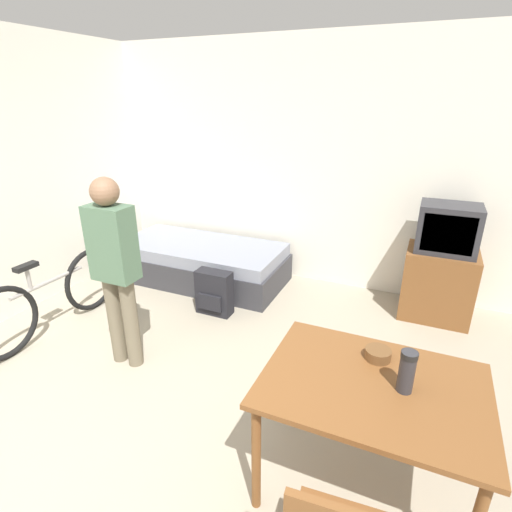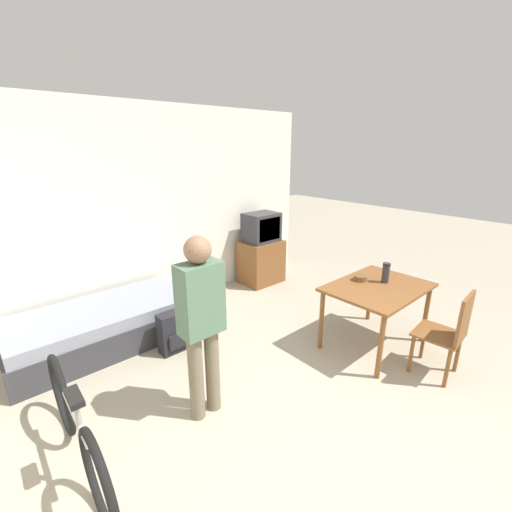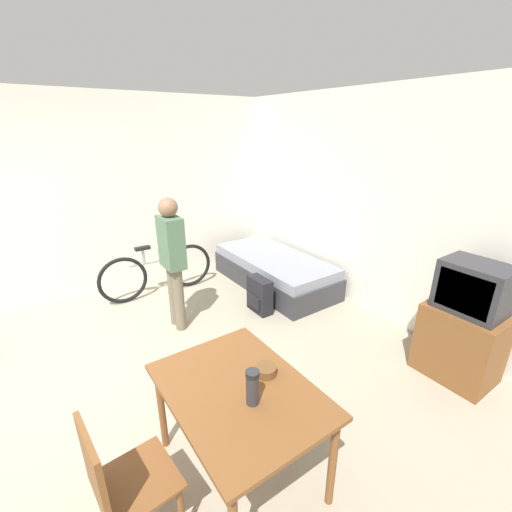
{
  "view_description": "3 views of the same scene",
  "coord_description": "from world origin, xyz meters",
  "px_view_note": "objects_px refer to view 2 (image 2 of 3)",
  "views": [
    {
      "loc": [
        1.48,
        -0.66,
        2.09
      ],
      "look_at": [
        0.29,
        2.06,
        0.89
      ],
      "focal_mm": 28.0,
      "sensor_mm": 36.0,
      "label": 1
    },
    {
      "loc": [
        -1.9,
        -0.58,
        2.18
      ],
      "look_at": [
        0.41,
        2.02,
        1.05
      ],
      "focal_mm": 24.0,
      "sensor_mm": 36.0,
      "label": 2
    },
    {
      "loc": [
        2.83,
        0.21,
        2.26
      ],
      "look_at": [
        0.18,
        2.05,
        1.03
      ],
      "focal_mm": 24.0,
      "sensor_mm": 36.0,
      "label": 3
    }
  ],
  "objects_px": {
    "wooden_chair": "(450,331)",
    "thermos_flask": "(386,272)",
    "bicycle": "(77,431)",
    "backpack": "(175,331)",
    "mate_bowl": "(360,278)",
    "tv": "(261,251)",
    "dining_table": "(377,293)",
    "daybed": "(105,326)",
    "person_standing": "(201,318)"
  },
  "relations": [
    {
      "from": "bicycle",
      "to": "mate_bowl",
      "type": "relative_size",
      "value": 11.24
    },
    {
      "from": "backpack",
      "to": "daybed",
      "type": "bearing_deg",
      "value": 129.41
    },
    {
      "from": "wooden_chair",
      "to": "thermos_flask",
      "type": "bearing_deg",
      "value": 79.88
    },
    {
      "from": "person_standing",
      "to": "tv",
      "type": "bearing_deg",
      "value": 38.43
    },
    {
      "from": "wooden_chair",
      "to": "thermos_flask",
      "type": "height_order",
      "value": "thermos_flask"
    },
    {
      "from": "daybed",
      "to": "bicycle",
      "type": "xyz_separation_m",
      "value": [
        -0.69,
        -1.54,
        0.11
      ]
    },
    {
      "from": "bicycle",
      "to": "thermos_flask",
      "type": "bearing_deg",
      "value": -9.06
    },
    {
      "from": "person_standing",
      "to": "backpack",
      "type": "relative_size",
      "value": 3.37
    },
    {
      "from": "daybed",
      "to": "thermos_flask",
      "type": "height_order",
      "value": "thermos_flask"
    },
    {
      "from": "wooden_chair",
      "to": "backpack",
      "type": "bearing_deg",
      "value": 128.95
    },
    {
      "from": "mate_bowl",
      "to": "person_standing",
      "type": "bearing_deg",
      "value": 175.18
    },
    {
      "from": "dining_table",
      "to": "wooden_chair",
      "type": "distance_m",
      "value": 0.77
    },
    {
      "from": "dining_table",
      "to": "backpack",
      "type": "distance_m",
      "value": 2.25
    },
    {
      "from": "daybed",
      "to": "mate_bowl",
      "type": "distance_m",
      "value": 2.95
    },
    {
      "from": "mate_bowl",
      "to": "backpack",
      "type": "distance_m",
      "value": 2.14
    },
    {
      "from": "dining_table",
      "to": "bicycle",
      "type": "xyz_separation_m",
      "value": [
        -2.96,
        0.5,
        -0.3
      ]
    },
    {
      "from": "tv",
      "to": "dining_table",
      "type": "relative_size",
      "value": 1.03
    },
    {
      "from": "wooden_chair",
      "to": "thermos_flask",
      "type": "xyz_separation_m",
      "value": [
        0.14,
        0.77,
        0.35
      ]
    },
    {
      "from": "backpack",
      "to": "person_standing",
      "type": "bearing_deg",
      "value": -105.44
    },
    {
      "from": "daybed",
      "to": "person_standing",
      "type": "bearing_deg",
      "value": -81.05
    },
    {
      "from": "bicycle",
      "to": "mate_bowl",
      "type": "distance_m",
      "value": 2.99
    },
    {
      "from": "bicycle",
      "to": "person_standing",
      "type": "height_order",
      "value": "person_standing"
    },
    {
      "from": "daybed",
      "to": "person_standing",
      "type": "xyz_separation_m",
      "value": [
        0.26,
        -1.65,
        0.67
      ]
    },
    {
      "from": "backpack",
      "to": "thermos_flask",
      "type": "bearing_deg",
      "value": -36.4
    },
    {
      "from": "bicycle",
      "to": "mate_bowl",
      "type": "xyz_separation_m",
      "value": [
        2.95,
        -0.28,
        0.42
      ]
    },
    {
      "from": "tv",
      "to": "thermos_flask",
      "type": "bearing_deg",
      "value": -94.75
    },
    {
      "from": "mate_bowl",
      "to": "dining_table",
      "type": "bearing_deg",
      "value": -87.09
    },
    {
      "from": "thermos_flask",
      "to": "dining_table",
      "type": "bearing_deg",
      "value": -177.65
    },
    {
      "from": "bicycle",
      "to": "backpack",
      "type": "relative_size",
      "value": 3.48
    },
    {
      "from": "tv",
      "to": "dining_table",
      "type": "bearing_deg",
      "value": -98.41
    },
    {
      "from": "thermos_flask",
      "to": "backpack",
      "type": "relative_size",
      "value": 0.49
    },
    {
      "from": "tv",
      "to": "bicycle",
      "type": "distance_m",
      "value": 3.73
    },
    {
      "from": "bicycle",
      "to": "backpack",
      "type": "bearing_deg",
      "value": 35.84
    },
    {
      "from": "dining_table",
      "to": "daybed",
      "type": "bearing_deg",
      "value": 137.98
    },
    {
      "from": "dining_table",
      "to": "thermos_flask",
      "type": "height_order",
      "value": "thermos_flask"
    },
    {
      "from": "tv",
      "to": "backpack",
      "type": "bearing_deg",
      "value": -157.5
    },
    {
      "from": "dining_table",
      "to": "wooden_chair",
      "type": "relative_size",
      "value": 1.25
    },
    {
      "from": "tv",
      "to": "dining_table",
      "type": "height_order",
      "value": "tv"
    },
    {
      "from": "person_standing",
      "to": "thermos_flask",
      "type": "bearing_deg",
      "value": -10.05
    },
    {
      "from": "daybed",
      "to": "bicycle",
      "type": "relative_size",
      "value": 1.23
    },
    {
      "from": "wooden_chair",
      "to": "mate_bowl",
      "type": "bearing_deg",
      "value": 91.15
    },
    {
      "from": "person_standing",
      "to": "thermos_flask",
      "type": "distance_m",
      "value": 2.19
    },
    {
      "from": "daybed",
      "to": "bicycle",
      "type": "distance_m",
      "value": 1.69
    },
    {
      "from": "dining_table",
      "to": "bicycle",
      "type": "distance_m",
      "value": 3.01
    },
    {
      "from": "tv",
      "to": "wooden_chair",
      "type": "xyz_separation_m",
      "value": [
        -0.32,
        -3.0,
        -0.03
      ]
    },
    {
      "from": "mate_bowl",
      "to": "backpack",
      "type": "bearing_deg",
      "value": 145.76
    },
    {
      "from": "bicycle",
      "to": "thermos_flask",
      "type": "distance_m",
      "value": 3.18
    },
    {
      "from": "mate_bowl",
      "to": "daybed",
      "type": "bearing_deg",
      "value": 141.05
    },
    {
      "from": "thermos_flask",
      "to": "mate_bowl",
      "type": "distance_m",
      "value": 0.28
    },
    {
      "from": "bicycle",
      "to": "backpack",
      "type": "distance_m",
      "value": 1.52
    }
  ]
}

